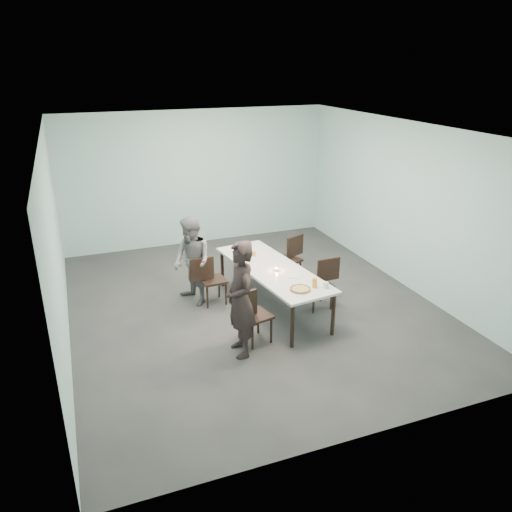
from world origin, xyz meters
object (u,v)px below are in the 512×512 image
object	(u,v)px
chair_near_left	(251,313)
side_plate	(293,276)
water_tumbler	(326,285)
chair_near_right	(322,280)
amber_tumbler	(254,254)
chair_far_left	(208,277)
tealight	(276,269)
diner_far	(192,261)
beer_glass	(315,283)
diner_near	(240,300)
table	(273,271)
pizza	(300,289)
chair_far_right	(291,255)

from	to	relation	value
chair_near_left	side_plate	bearing A→B (deg)	14.33
chair_near_left	water_tumbler	xyz separation A→B (m)	(1.19, -0.08, 0.29)
chair_near_right	amber_tumbler	size ratio (longest dim) A/B	10.88
chair_near_left	chair_far_left	bearing A→B (deg)	85.06
side_plate	tealight	size ratio (longest dim) A/B	3.21
diner_far	side_plate	size ratio (longest dim) A/B	8.57
side_plate	tealight	distance (m)	0.35
beer_glass	water_tumbler	bearing A→B (deg)	-24.58
diner_far	amber_tumbler	xyz separation A→B (m)	(1.11, -0.08, 0.02)
water_tumbler	beer_glass	bearing A→B (deg)	155.42
diner_far	chair_near_right	bearing A→B (deg)	47.70
chair_near_left	diner_near	xyz separation A→B (m)	(-0.23, -0.21, 0.36)
chair_near_left	beer_glass	bearing A→B (deg)	-14.46
table	beer_glass	world-z (taller)	beer_glass
pizza	tealight	size ratio (longest dim) A/B	6.07
chair_near_left	pizza	distance (m)	0.83
water_tumbler	table	bearing A→B (deg)	114.35
tealight	beer_glass	bearing A→B (deg)	-70.34
water_tumbler	side_plate	bearing A→B (deg)	117.74
beer_glass	diner_near	bearing A→B (deg)	-171.23
chair_near_left	water_tumbler	size ratio (longest dim) A/B	9.67
chair_far_left	side_plate	distance (m)	1.53
amber_tumbler	side_plate	bearing A→B (deg)	-76.28
diner_near	pizza	world-z (taller)	diner_near
chair_far_right	table	bearing A→B (deg)	28.64
diner_near	beer_glass	world-z (taller)	diner_near
chair_near_left	side_plate	distance (m)	1.04
diner_far	pizza	world-z (taller)	diner_far
diner_far	chair_far_left	bearing A→B (deg)	41.56
water_tumbler	diner_near	bearing A→B (deg)	-175.03
diner_far	side_plate	xyz separation A→B (m)	(1.37, -1.15, -0.02)
chair_near_right	chair_far_right	xyz separation A→B (m)	(-0.03, 1.21, 0.00)
table	chair_far_right	xyz separation A→B (m)	(0.79, 0.97, -0.19)
diner_near	water_tumbler	size ratio (longest dim) A/B	19.08
beer_glass	water_tumbler	xyz separation A→B (m)	(0.16, -0.07, -0.03)
table	water_tumbler	xyz separation A→B (m)	(0.46, -1.01, 0.10)
diner_far	diner_near	bearing A→B (deg)	-9.93
chair_near_left	chair_near_right	world-z (taller)	same
chair_far_right	side_plate	distance (m)	1.57
diner_far	pizza	bearing A→B (deg)	19.79
beer_glass	tealight	size ratio (longest dim) A/B	2.68
chair_far_left	beer_glass	xyz separation A→B (m)	(1.26, -1.49, 0.32)
side_plate	water_tumbler	size ratio (longest dim) A/B	2.00
chair_near_right	amber_tumbler	xyz separation A→B (m)	(-0.92, 0.86, 0.29)
table	tealight	xyz separation A→B (m)	(0.01, -0.13, 0.08)
chair_far_left	tealight	size ratio (longest dim) A/B	15.54
chair_near_right	chair_far_left	bearing A→B (deg)	-25.89
table	amber_tumbler	bearing A→B (deg)	99.03
chair_far_left	amber_tumbler	bearing A→B (deg)	0.43
chair_far_right	amber_tumbler	bearing A→B (deg)	-0.60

